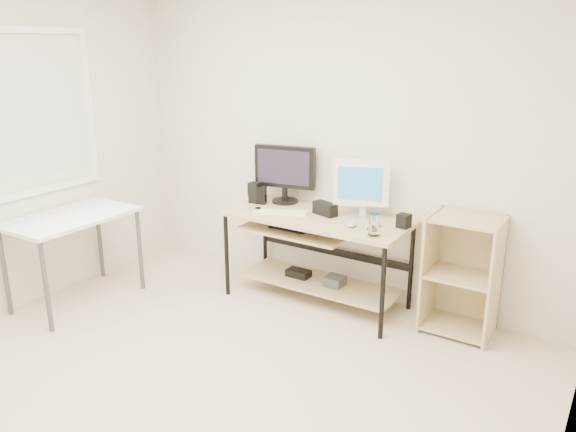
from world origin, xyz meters
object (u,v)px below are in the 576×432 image
(black_monitor, at_px, (285,170))
(audio_controller, at_px, (262,195))
(desk, at_px, (314,240))
(white_imac, at_px, (361,185))
(shelf_unit, at_px, (463,274))
(side_table, at_px, (72,225))

(black_monitor, height_order, audio_controller, black_monitor)
(desk, distance_m, audio_controller, 0.62)
(white_imac, bearing_deg, shelf_unit, -20.92)
(shelf_unit, relative_size, black_monitor, 1.66)
(shelf_unit, bearing_deg, desk, -172.23)
(white_imac, relative_size, audio_controller, 2.96)
(audio_controller, bearing_deg, desk, -18.22)
(side_table, xyz_separation_m, black_monitor, (1.24, 1.26, 0.36))
(desk, bearing_deg, audio_controller, 175.41)
(audio_controller, bearing_deg, side_table, -148.67)
(side_table, distance_m, audio_controller, 1.57)
(side_table, distance_m, white_imac, 2.35)
(white_imac, bearing_deg, black_monitor, 153.58)
(black_monitor, bearing_deg, shelf_unit, -11.61)
(side_table, bearing_deg, desk, 32.65)
(side_table, relative_size, black_monitor, 1.84)
(desk, distance_m, shelf_unit, 1.19)
(shelf_unit, height_order, audio_controller, audio_controller)
(shelf_unit, relative_size, audio_controller, 5.74)
(desk, bearing_deg, shelf_unit, 7.77)
(shelf_unit, xyz_separation_m, audio_controller, (-1.72, -0.12, 0.38))
(desk, relative_size, black_monitor, 2.76)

